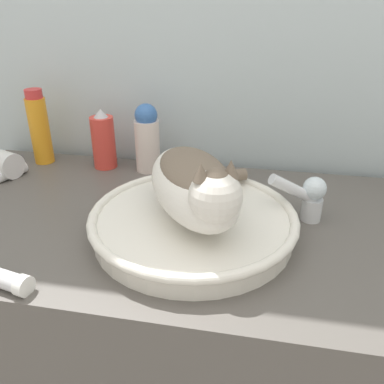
# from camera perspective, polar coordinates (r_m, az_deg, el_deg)

# --- Properties ---
(wall_back) EXTENTS (8.00, 0.05, 2.40)m
(wall_back) POSITION_cam_1_polar(r_m,az_deg,el_deg) (1.14, 3.33, 19.94)
(wall_back) COLOR silver
(wall_back) RESTS_ON ground_plane
(vanity_counter) EXTENTS (1.30, 0.62, 0.88)m
(vanity_counter) POSITION_cam_1_polar(r_m,az_deg,el_deg) (1.18, -0.39, -22.56)
(vanity_counter) COLOR #56514C
(vanity_counter) RESTS_ON ground_plane
(sink_basin) EXTENTS (0.42, 0.42, 0.05)m
(sink_basin) POSITION_cam_1_polar(r_m,az_deg,el_deg) (0.83, 0.17, -4.23)
(sink_basin) COLOR white
(sink_basin) RESTS_ON vanity_counter
(cat) EXTENTS (0.28, 0.36, 0.16)m
(cat) POSITION_cam_1_polar(r_m,az_deg,el_deg) (0.77, 0.53, 1.20)
(cat) COLOR silver
(cat) RESTS_ON sink_basin
(faucet) EXTENTS (0.13, 0.08, 0.12)m
(faucet) POSITION_cam_1_polar(r_m,az_deg,el_deg) (0.90, 16.07, -0.50)
(faucet) COLOR silver
(faucet) RESTS_ON vanity_counter
(lotion_bottle_white) EXTENTS (0.07, 0.07, 0.19)m
(lotion_bottle_white) POSITION_cam_1_polar(r_m,az_deg,el_deg) (1.11, -6.31, 7.52)
(lotion_bottle_white) COLOR silver
(lotion_bottle_white) RESTS_ON vanity_counter
(spray_bottle_trigger) EXTENTS (0.06, 0.06, 0.17)m
(spray_bottle_trigger) POSITION_cam_1_polar(r_m,az_deg,el_deg) (1.16, -12.32, 7.01)
(spray_bottle_trigger) COLOR #DB3D33
(spray_bottle_trigger) RESTS_ON vanity_counter
(shampoo_bottle_tall) EXTENTS (0.05, 0.05, 0.21)m
(shampoo_bottle_tall) POSITION_cam_1_polar(r_m,az_deg,el_deg) (1.24, -20.63, 8.42)
(shampoo_bottle_tall) COLOR orange
(shampoo_bottle_tall) RESTS_ON vanity_counter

